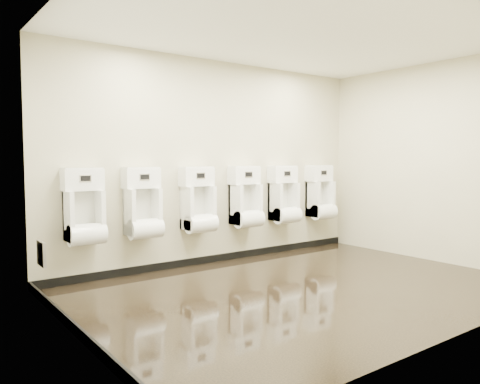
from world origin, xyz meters
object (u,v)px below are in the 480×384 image
(urinal_0, at_px, (84,212))
(urinal_2, at_px, (198,205))
(access_panel, at_px, (41,254))
(urinal_3, at_px, (246,201))
(urinal_5, at_px, (321,196))
(urinal_1, at_px, (143,208))
(urinal_4, at_px, (284,199))

(urinal_0, xyz_separation_m, urinal_2, (1.51, 0.00, 0.00))
(urinal_0, bearing_deg, access_panel, -145.03)
(urinal_3, height_order, urinal_5, same)
(urinal_0, xyz_separation_m, urinal_3, (2.30, 0.00, 0.00))
(urinal_0, height_order, urinal_3, same)
(urinal_2, xyz_separation_m, urinal_5, (2.32, 0.00, 0.00))
(access_panel, xyz_separation_m, urinal_0, (0.57, 0.40, 0.34))
(access_panel, xyz_separation_m, urinal_1, (1.28, 0.40, 0.34))
(urinal_0, relative_size, urinal_3, 1.00)
(urinal_3, xyz_separation_m, urinal_4, (0.73, 0.00, 0.00))
(urinal_5, bearing_deg, urinal_3, 180.00)
(access_panel, relative_size, urinal_3, 0.29)
(urinal_1, height_order, urinal_4, same)
(access_panel, bearing_deg, urinal_2, 10.83)
(urinal_2, distance_m, urinal_4, 1.53)
(access_panel, xyz_separation_m, urinal_2, (2.08, 0.40, 0.34))
(urinal_4, distance_m, urinal_5, 0.79)
(urinal_0, relative_size, urinal_1, 1.00)
(urinal_1, relative_size, urinal_5, 1.00)
(urinal_1, relative_size, urinal_3, 1.00)
(urinal_2, xyz_separation_m, urinal_3, (0.79, 0.00, 0.00))
(urinal_1, height_order, urinal_2, same)
(urinal_2, height_order, urinal_3, same)
(access_panel, distance_m, urinal_2, 2.15)
(urinal_4, bearing_deg, urinal_3, 180.00)
(urinal_1, distance_m, urinal_5, 3.11)
(urinal_2, relative_size, urinal_3, 1.00)
(urinal_3, relative_size, urinal_5, 1.00)
(urinal_3, bearing_deg, urinal_0, 180.00)
(urinal_0, relative_size, urinal_4, 1.00)
(urinal_1, xyz_separation_m, urinal_5, (3.11, 0.00, 0.00))
(access_panel, height_order, urinal_3, urinal_3)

